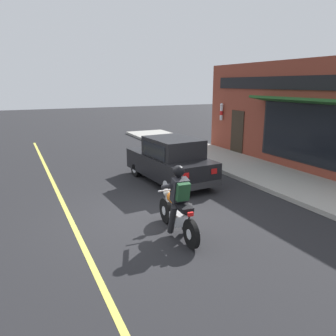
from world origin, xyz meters
TOP-DOWN VIEW (x-y plane):
  - ground_plane at (0.00, 0.00)m, footprint 80.00×80.00m
  - sidewalk_curb at (5.44, 3.00)m, footprint 2.60×22.00m
  - lane_stripe at (-1.80, 3.00)m, footprint 0.12×19.80m
  - storefront_building at (6.97, 2.45)m, footprint 1.25×9.91m
  - motorcycle_with_rider at (0.26, -1.21)m, footprint 0.57×2.02m
  - car_hatchback at (1.89, 2.54)m, footprint 1.88×3.88m
  - traffic_cone at (5.20, 6.70)m, footprint 0.36×0.36m

SIDE VIEW (x-z plane):
  - ground_plane at x=0.00m, z-range 0.00..0.00m
  - lane_stripe at x=-1.80m, z-range 0.00..0.01m
  - sidewalk_curb at x=5.44m, z-range 0.00..0.14m
  - traffic_cone at x=5.20m, z-range 0.13..0.73m
  - motorcycle_with_rider at x=0.26m, z-range -0.13..1.49m
  - car_hatchback at x=1.89m, z-range -0.02..1.55m
  - storefront_building at x=6.97m, z-range 0.01..4.21m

